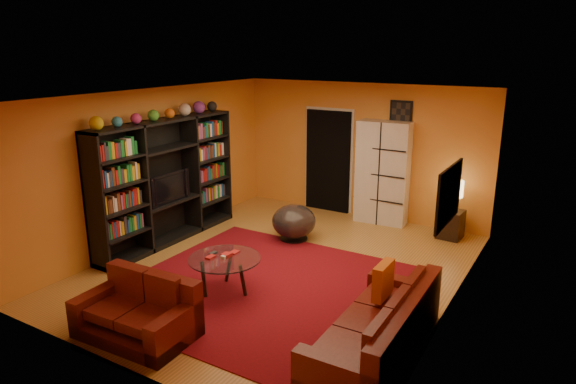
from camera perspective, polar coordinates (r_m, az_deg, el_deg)
The scene contains 20 objects.
floor at distance 7.93m, azimuth -0.80°, elevation -8.38°, with size 6.00×6.00×0.00m, color olive.
ceiling at distance 7.25m, azimuth -0.88°, elevation 10.69°, with size 6.00×6.00×0.00m, color white.
wall_back at distance 10.09m, azimuth 8.19°, elevation 4.56°, with size 6.00×6.00×0.00m, color orange.
wall_front at distance 5.31m, azimuth -18.24°, elevation -6.62°, with size 6.00×6.00×0.00m, color orange.
wall_left at distance 9.02m, azimuth -14.49°, elevation 2.85°, with size 6.00×6.00×0.00m, color orange.
wall_right at distance 6.58m, azimuth 18.05°, elevation -2.24°, with size 6.00×6.00×0.00m, color orange.
rug at distance 7.34m, azimuth -3.04°, elevation -10.42°, with size 3.60×3.60×0.01m, color #5C0A14.
doorway at distance 10.40m, azimuth 4.48°, elevation 3.43°, with size 0.95×0.10×2.04m, color black.
wall_art_right at distance 6.21m, azimuth 17.46°, elevation -0.34°, with size 0.03×1.00×0.70m, color black.
wall_art_back at distance 9.69m, azimuth 12.44°, elevation 8.38°, with size 0.42×0.03×0.52m, color black.
entertainment_unit at distance 8.92m, azimuth -13.36°, elevation 1.13°, with size 0.45×3.00×2.10m, color black.
tv at distance 8.86m, azimuth -13.37°, elevation 0.54°, with size 0.12×0.89×0.51m, color black.
sofa at distance 5.87m, azimuth 10.40°, elevation -14.83°, with size 0.92×2.18×0.85m.
loveseat at distance 6.37m, azimuth -16.06°, elevation -12.59°, with size 1.38×0.86×0.85m.
throw_pillow at distance 6.17m, azimuth 10.53°, elevation -9.63°, with size 0.12×0.42×0.42m, color orange.
coffee_table at distance 7.06m, azimuth -7.04°, elevation -7.67°, with size 0.98×0.98×0.49m.
storage_cabinet at distance 9.79m, azimuth 10.50°, elevation 2.13°, with size 0.97×0.43×1.94m, color beige.
bowl_chair at distance 8.90m, azimuth 0.65°, elevation -3.30°, with size 0.76×0.76×0.62m.
side_table at distance 9.45m, azimuth 17.61°, elevation -3.43°, with size 0.40×0.40×0.50m, color black.
table_lamp at distance 9.27m, azimuth 17.94°, elevation 0.28°, with size 0.32×0.32×0.54m.
Camera 1 is at (3.80, -6.14, 3.26)m, focal length 32.00 mm.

